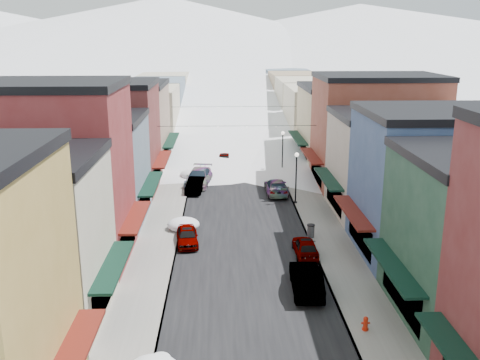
{
  "coord_description": "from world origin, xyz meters",
  "views": [
    {
      "loc": [
        -1.64,
        -14.52,
        15.41
      ],
      "look_at": [
        0.0,
        32.12,
        2.58
      ],
      "focal_mm": 40.0,
      "sensor_mm": 36.0,
      "label": 1
    }
  ],
  "objects": [
    {
      "name": "fire_hydrant",
      "position": [
        5.92,
        10.57,
        0.51
      ],
      "size": [
        0.46,
        0.35,
        0.78
      ],
      "color": "red",
      "rests_on": "sidewalk_right"
    },
    {
      "name": "bldg_l_cream",
      "position": [
        -13.19,
        12.5,
        4.76
      ],
      "size": [
        11.3,
        8.2,
        9.5
      ],
      "color": "beige",
      "rests_on": "ground"
    },
    {
      "name": "bldg_l_brick_near",
      "position": [
        -13.69,
        20.5,
        6.26
      ],
      "size": [
        12.3,
        8.2,
        12.5
      ],
      "color": "maroon",
      "rests_on": "ground"
    },
    {
      "name": "bldg_r_brick_far",
      "position": [
        14.19,
        39.0,
        5.76
      ],
      "size": [
        13.3,
        9.2,
        11.5
      ],
      "color": "brown",
      "rests_on": "ground"
    },
    {
      "name": "road",
      "position": [
        0.0,
        60.0,
        0.01
      ],
      "size": [
        10.0,
        160.0,
        0.01
      ],
      "primitive_type": "cube",
      "color": "black",
      "rests_on": "ground"
    },
    {
      "name": "mountain_ridge",
      "position": [
        -19.47,
        277.18,
        14.36
      ],
      "size": [
        670.0,
        340.0,
        34.0
      ],
      "color": "silver",
      "rests_on": "ground"
    },
    {
      "name": "car_dark_hatch",
      "position": [
        -4.3,
        37.19,
        0.71
      ],
      "size": [
        2.03,
        4.44,
        1.41
      ],
      "primitive_type": "imported",
      "rotation": [
        0.0,
        0.0,
        -0.13
      ],
      "color": "black",
      "rests_on": "ground"
    },
    {
      "name": "bldg_r_cream",
      "position": [
        13.69,
        30.0,
        4.51
      ],
      "size": [
        12.3,
        9.2,
        9.0
      ],
      "color": "#B2A18F",
      "rests_on": "ground"
    },
    {
      "name": "curb_left",
      "position": [
        -5.05,
        60.0,
        0.07
      ],
      "size": [
        0.1,
        160.0,
        0.15
      ],
      "primitive_type": "cube",
      "color": "slate",
      "rests_on": "ground"
    },
    {
      "name": "car_black_sedan",
      "position": [
        3.74,
        36.13,
        0.76
      ],
      "size": [
        2.15,
        5.23,
        1.51
      ],
      "primitive_type": "imported",
      "rotation": [
        0.0,
        0.0,
        3.15
      ],
      "color": "black",
      "rests_on": "ground"
    },
    {
      "name": "bldg_l_brick_far",
      "position": [
        -14.19,
        38.0,
        5.51
      ],
      "size": [
        13.3,
        9.2,
        11.0
      ],
      "color": "maroon",
      "rests_on": "ground"
    },
    {
      "name": "car_gray_suv",
      "position": [
        4.3,
        20.93,
        0.67
      ],
      "size": [
        1.59,
        3.94,
        1.34
      ],
      "primitive_type": "imported",
      "rotation": [
        0.0,
        0.0,
        3.14
      ],
      "color": "gray",
      "rests_on": "ground"
    },
    {
      "name": "snow_pile_mid",
      "position": [
        -4.76,
        26.25,
        0.52
      ],
      "size": [
        2.59,
        2.8,
        1.1
      ],
      "color": "white",
      "rests_on": "ground"
    },
    {
      "name": "distant_blocks",
      "position": [
        0.0,
        83.0,
        4.0
      ],
      "size": [
        34.0,
        55.0,
        8.0
      ],
      "color": "gray",
      "rests_on": "ground"
    },
    {
      "name": "bldg_l_grayblue",
      "position": [
        -13.19,
        29.0,
        4.51
      ],
      "size": [
        11.3,
        9.2,
        9.0
      ],
      "color": "slate",
      "rests_on": "ground"
    },
    {
      "name": "streetlamp_far",
      "position": [
        5.2,
        43.98,
        3.14
      ],
      "size": [
        0.39,
        0.39,
        4.74
      ],
      "color": "black",
      "rests_on": "sidewalk_right"
    },
    {
      "name": "bldg_r_tan",
      "position": [
        13.19,
        49.0,
        4.76
      ],
      "size": [
        11.3,
        11.2,
        9.5
      ],
      "color": "tan",
      "rests_on": "ground"
    },
    {
      "name": "car_lane_silver",
      "position": [
        -1.37,
        48.11,
        0.74
      ],
      "size": [
        2.01,
        4.43,
        1.48
      ],
      "primitive_type": "imported",
      "rotation": [
        0.0,
        0.0,
        -0.06
      ],
      "color": "gray",
      "rests_on": "ground"
    },
    {
      "name": "car_silver_sedan",
      "position": [
        -4.3,
        23.3,
        0.67
      ],
      "size": [
        1.96,
        4.05,
        1.33
      ],
      "primitive_type": "imported",
      "rotation": [
        0.0,
        0.0,
        0.1
      ],
      "color": "#A9ADB2",
      "rests_on": "ground"
    },
    {
      "name": "car_lane_white",
      "position": [
        0.82,
        61.56,
        0.79
      ],
      "size": [
        3.22,
        5.94,
        1.58
      ],
      "primitive_type": "imported",
      "rotation": [
        0.0,
        0.0,
        3.03
      ],
      "color": "silver",
      "rests_on": "ground"
    },
    {
      "name": "overhead_cables",
      "position": [
        0.0,
        47.5,
        6.2
      ],
      "size": [
        16.4,
        15.04,
        0.04
      ],
      "color": "black",
      "rests_on": "ground"
    },
    {
      "name": "curb_right",
      "position": [
        5.05,
        60.0,
        0.07
      ],
      "size": [
        0.1,
        160.0,
        0.15
      ],
      "primitive_type": "cube",
      "color": "slate",
      "rests_on": "ground"
    },
    {
      "name": "bldg_l_tan",
      "position": [
        -13.19,
        48.0,
        5.01
      ],
      "size": [
        11.3,
        11.2,
        10.0
      ],
      "color": "#947561",
      "rests_on": "ground"
    },
    {
      "name": "streetlamp_near",
      "position": [
        5.2,
        32.79,
        3.17
      ],
      "size": [
        0.4,
        0.4,
        4.79
      ],
      "color": "black",
      "rests_on": "sidewalk_right"
    },
    {
      "name": "trash_can",
      "position": [
        5.2,
        24.06,
        0.67
      ],
      "size": [
        0.6,
        0.6,
        1.02
      ],
      "color": "#595C5E",
      "rests_on": "sidewalk_right"
    },
    {
      "name": "sidewalk_left",
      "position": [
        -6.6,
        60.0,
        0.07
      ],
      "size": [
        3.2,
        160.0,
        0.15
      ],
      "primitive_type": "cube",
      "color": "gray",
      "rests_on": "ground"
    },
    {
      "name": "snow_pile_far",
      "position": [
        -4.88,
        42.09,
        0.53
      ],
      "size": [
        2.61,
        2.81,
        1.11
      ],
      "color": "white",
      "rests_on": "ground"
    },
    {
      "name": "bldg_r_blue",
      "position": [
        13.19,
        21.0,
        5.26
      ],
      "size": [
        11.3,
        9.2,
        10.5
      ],
      "color": "#334A75",
      "rests_on": "ground"
    },
    {
      "name": "car_green_sedan",
      "position": [
        3.5,
        15.39,
        0.82
      ],
      "size": [
        1.95,
        5.06,
        1.64
      ],
      "primitive_type": "imported",
      "rotation": [
        0.0,
        0.0,
        3.1
      ],
      "color": "black",
      "rests_on": "ground"
    },
    {
      "name": "sidewalk_right",
      "position": [
        6.6,
        60.0,
        0.07
      ],
      "size": [
        3.2,
        160.0,
        0.15
      ],
      "primitive_type": "cube",
      "color": "gray",
      "rests_on": "ground"
    },
    {
      "name": "car_silver_wagon",
      "position": [
        -4.08,
        39.74,
        0.84
      ],
      "size": [
        3.12,
        6.06,
        1.68
      ],
      "primitive_type": "imported",
      "rotation": [
        0.0,
        0.0,
        -0.14
      ],
      "color": "#A9ABB2",
      "rests_on": "ground"
    }
  ]
}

